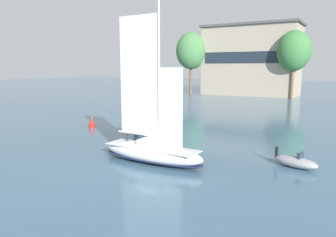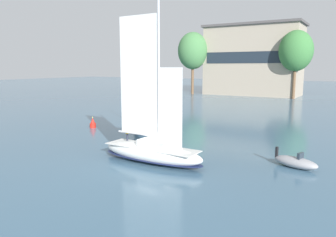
# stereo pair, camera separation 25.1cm
# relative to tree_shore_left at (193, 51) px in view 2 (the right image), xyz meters

# --- Properties ---
(ground_plane) EXTENTS (400.00, 400.00, 0.00)m
(ground_plane) POSITION_rel_tree_shore_left_xyz_m (32.18, -71.75, -13.97)
(ground_plane) COLOR #42667F
(waterfront_building) EXTENTS (29.82, 14.73, 21.90)m
(waterfront_building) POSITION_rel_tree_shore_left_xyz_m (17.68, 7.30, -2.97)
(waterfront_building) COLOR tan
(waterfront_building) RESTS_ON ground
(tree_shore_left) EXTENTS (9.69, 9.69, 19.95)m
(tree_shore_left) POSITION_rel_tree_shore_left_xyz_m (0.00, 0.00, 0.00)
(tree_shore_left) COLOR brown
(tree_shore_left) RESTS_ON ground
(tree_shore_center) EXTENTS (9.16, 9.16, 18.86)m
(tree_shore_center) POSITION_rel_tree_shore_left_xyz_m (31.63, 0.30, -0.77)
(tree_shore_center) COLOR brown
(tree_shore_center) RESTS_ON ground
(sailboat_main) EXTENTS (10.91, 3.33, 14.88)m
(sailboat_main) POSITION_rel_tree_shore_left_xyz_m (32.19, -71.75, -12.81)
(sailboat_main) COLOR white
(sailboat_main) RESTS_ON ground
(sailboat_moored_near_marina) EXTENTS (5.37, 7.76, 10.49)m
(sailboat_moored_near_marina) POSITION_rel_tree_shore_left_xyz_m (22.10, -59.09, -13.26)
(sailboat_moored_near_marina) COLOR #232328
(sailboat_moored_near_marina) RESTS_ON ground
(sailboat_moored_mid_channel) EXTENTS (3.41, 5.84, 7.78)m
(sailboat_moored_mid_channel) POSITION_rel_tree_shore_left_xyz_m (4.62, -19.91, -13.44)
(sailboat_moored_mid_channel) COLOR #232328
(sailboat_moored_mid_channel) RESTS_ON ground
(motor_tender) EXTENTS (4.31, 2.78, 1.54)m
(motor_tender) POSITION_rel_tree_shore_left_xyz_m (44.14, -66.55, -13.47)
(motor_tender) COLOR #99999E
(motor_tender) RESTS_ON ground
(channel_buoy) EXTENTS (0.88, 0.88, 1.63)m
(channel_buoy) POSITION_rel_tree_shore_left_xyz_m (14.90, -61.63, -13.33)
(channel_buoy) COLOR red
(channel_buoy) RESTS_ON ground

